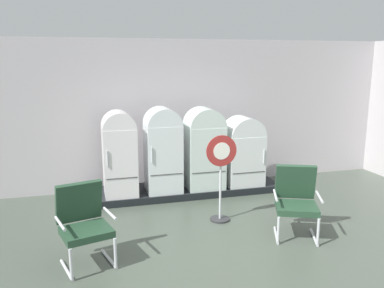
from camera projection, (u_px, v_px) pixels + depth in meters
ground at (243, 271)px, 5.02m from camera, size 12.00×10.00×0.05m
back_wall at (176, 113)px, 8.15m from camera, size 11.76×0.12×2.98m
display_plinth at (184, 190)px, 7.85m from camera, size 3.78×0.95×0.13m
refrigerator_0 at (119, 151)px, 7.24m from camera, size 0.59×0.67×1.54m
refrigerator_1 at (163, 147)px, 7.43m from camera, size 0.64×0.65×1.59m
refrigerator_2 at (204, 146)px, 7.64m from camera, size 0.71×0.64×1.56m
refrigerator_3 at (243, 150)px, 7.88m from camera, size 0.72×0.65×1.36m
armchair_left at (84, 221)px, 5.06m from camera, size 0.76×0.78×1.05m
armchair_right at (296, 198)px, 5.89m from camera, size 0.80×0.82×1.05m
sign_stand at (221, 178)px, 6.37m from camera, size 0.50×0.32×1.42m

